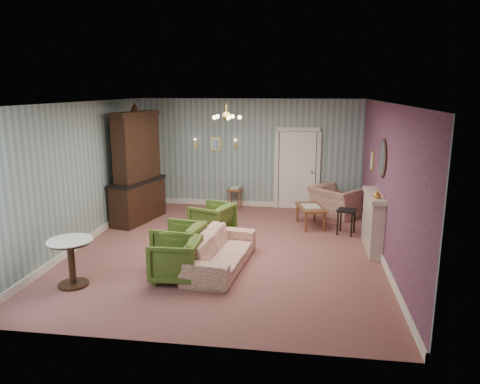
# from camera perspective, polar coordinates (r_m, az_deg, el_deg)

# --- Properties ---
(floor) EXTENTS (7.00, 7.00, 0.00)m
(floor) POSITION_cam_1_polar(r_m,az_deg,el_deg) (9.20, -1.60, -7.21)
(floor) COLOR #8C5851
(floor) RESTS_ON ground
(ceiling) EXTENTS (7.00, 7.00, 0.00)m
(ceiling) POSITION_cam_1_polar(r_m,az_deg,el_deg) (8.64, -1.72, 11.16)
(ceiling) COLOR white
(ceiling) RESTS_ON ground
(wall_back) EXTENTS (6.00, 0.00, 6.00)m
(wall_back) POSITION_cam_1_polar(r_m,az_deg,el_deg) (12.22, 1.12, 4.84)
(wall_back) COLOR slate
(wall_back) RESTS_ON ground
(wall_front) EXTENTS (6.00, 0.00, 6.00)m
(wall_front) POSITION_cam_1_polar(r_m,az_deg,el_deg) (5.50, -7.83, -5.36)
(wall_front) COLOR slate
(wall_front) RESTS_ON ground
(wall_left) EXTENTS (0.00, 7.00, 7.00)m
(wall_left) POSITION_cam_1_polar(r_m,az_deg,el_deg) (9.76, -19.30, 2.07)
(wall_left) COLOR slate
(wall_left) RESTS_ON ground
(wall_right) EXTENTS (0.00, 7.00, 7.00)m
(wall_right) POSITION_cam_1_polar(r_m,az_deg,el_deg) (8.82, 17.94, 1.07)
(wall_right) COLOR slate
(wall_right) RESTS_ON ground
(wall_right_floral) EXTENTS (0.00, 7.00, 7.00)m
(wall_right_floral) POSITION_cam_1_polar(r_m,az_deg,el_deg) (8.82, 17.84, 1.08)
(wall_right_floral) COLOR #B35969
(wall_right_floral) RESTS_ON ground
(door) EXTENTS (1.12, 0.12, 2.16)m
(door) POSITION_cam_1_polar(r_m,az_deg,el_deg) (12.15, 7.19, 2.93)
(door) COLOR white
(door) RESTS_ON floor
(olive_chair_a) EXTENTS (0.75, 0.79, 0.80)m
(olive_chair_a) POSITION_cam_1_polar(r_m,az_deg,el_deg) (7.75, -8.09, -8.11)
(olive_chair_a) COLOR #496623
(olive_chair_a) RESTS_ON floor
(olive_chair_b) EXTENTS (0.86, 0.91, 0.83)m
(olive_chair_b) POSITION_cam_1_polar(r_m,az_deg,el_deg) (8.46, -7.67, -6.18)
(olive_chair_b) COLOR #496623
(olive_chair_b) RESTS_ON floor
(olive_chair_c) EXTENTS (0.96, 0.99, 0.81)m
(olive_chair_c) POSITION_cam_1_polar(r_m,az_deg,el_deg) (9.88, -3.49, -3.33)
(olive_chair_c) COLOR #496623
(olive_chair_c) RESTS_ON floor
(sofa_chintz) EXTENTS (0.85, 2.17, 0.83)m
(sofa_chintz) POSITION_cam_1_polar(r_m,az_deg,el_deg) (8.19, -2.43, -6.71)
(sofa_chintz) COLOR #9E453F
(sofa_chintz) RESTS_ON floor
(wingback_chair) EXTENTS (1.35, 1.32, 1.00)m
(wingback_chair) POSITION_cam_1_polar(r_m,az_deg,el_deg) (11.68, 12.04, -0.57)
(wingback_chair) COLOR #9E453F
(wingback_chair) RESTS_ON floor
(dresser) EXTENTS (0.96, 1.77, 2.80)m
(dresser) POSITION_cam_1_polar(r_m,az_deg,el_deg) (11.09, -12.84, 3.42)
(dresser) COLOR black
(dresser) RESTS_ON floor
(fireplace) EXTENTS (0.30, 1.40, 1.16)m
(fireplace) POSITION_cam_1_polar(r_m,az_deg,el_deg) (9.38, 16.33, -3.61)
(fireplace) COLOR beige
(fireplace) RESTS_ON floor
(mantel_vase) EXTENTS (0.15, 0.15, 0.15)m
(mantel_vase) POSITION_cam_1_polar(r_m,az_deg,el_deg) (8.84, 16.82, -0.26)
(mantel_vase) COLOR gold
(mantel_vase) RESTS_ON fireplace
(oval_mirror) EXTENTS (0.04, 0.76, 0.84)m
(oval_mirror) POSITION_cam_1_polar(r_m,az_deg,el_deg) (9.13, 17.45, 4.05)
(oval_mirror) COLOR white
(oval_mirror) RESTS_ON wall_right
(framed_print) EXTENTS (0.04, 0.34, 0.42)m
(framed_print) POSITION_cam_1_polar(r_m,az_deg,el_deg) (10.49, 16.27, 3.82)
(framed_print) COLOR gold
(framed_print) RESTS_ON wall_right
(coffee_table) EXTENTS (0.75, 1.06, 0.49)m
(coffee_table) POSITION_cam_1_polar(r_m,az_deg,el_deg) (10.74, 8.82, -3.02)
(coffee_table) COLOR brown
(coffee_table) RESTS_ON floor
(side_table_black) EXTENTS (0.47, 0.47, 0.57)m
(side_table_black) POSITION_cam_1_polar(r_m,az_deg,el_deg) (10.29, 13.17, -3.68)
(side_table_black) COLOR black
(side_table_black) RESTS_ON floor
(pedestal_table) EXTENTS (0.86, 0.86, 0.80)m
(pedestal_table) POSITION_cam_1_polar(r_m,az_deg,el_deg) (7.94, -20.36, -8.31)
(pedestal_table) COLOR black
(pedestal_table) RESTS_ON floor
(nesting_table) EXTENTS (0.39, 0.48, 0.60)m
(nesting_table) POSITION_cam_1_polar(r_m,az_deg,el_deg) (12.14, -0.64, -0.73)
(nesting_table) COLOR brown
(nesting_table) RESTS_ON floor
(gilt_mirror_back) EXTENTS (0.28, 0.06, 0.36)m
(gilt_mirror_back) POSITION_cam_1_polar(r_m,az_deg,el_deg) (12.29, -3.09, 6.05)
(gilt_mirror_back) COLOR gold
(gilt_mirror_back) RESTS_ON wall_back
(sconce_left) EXTENTS (0.16, 0.12, 0.30)m
(sconce_left) POSITION_cam_1_polar(r_m,az_deg,el_deg) (12.39, -5.62, 6.06)
(sconce_left) COLOR gold
(sconce_left) RESTS_ON wall_back
(sconce_right) EXTENTS (0.16, 0.12, 0.30)m
(sconce_right) POSITION_cam_1_polar(r_m,az_deg,el_deg) (12.18, -0.56, 6.00)
(sconce_right) COLOR gold
(sconce_right) RESTS_ON wall_back
(chandelier) EXTENTS (0.56, 0.56, 0.36)m
(chandelier) POSITION_cam_1_polar(r_m,az_deg,el_deg) (8.66, -1.71, 9.37)
(chandelier) COLOR gold
(chandelier) RESTS_ON ceiling
(burgundy_cushion) EXTENTS (0.41, 0.28, 0.39)m
(burgundy_cushion) POSITION_cam_1_polar(r_m,az_deg,el_deg) (11.53, 11.84, -0.83)
(burgundy_cushion) COLOR maroon
(burgundy_cushion) RESTS_ON wingback_chair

